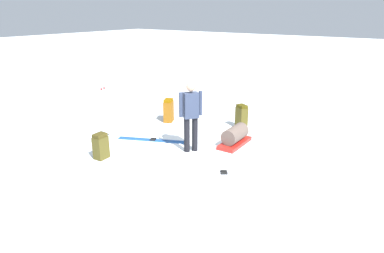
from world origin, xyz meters
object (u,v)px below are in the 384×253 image
(backpack_small_spare, at_px, (241,117))
(ski_poles_planted_near, at_px, (105,110))
(skier_standing, at_px, (191,113))
(backpack_bright, at_px, (101,146))
(ski_pair_far, at_px, (153,140))
(backpack_large_dark, at_px, (169,111))
(ski_pair_near, at_px, (224,173))
(gear_sled, at_px, (235,136))

(backpack_small_spare, distance_m, ski_poles_planted_near, 3.82)
(skier_standing, relative_size, ski_poles_planted_near, 1.25)
(backpack_bright, height_order, ski_poles_planted_near, ski_poles_planted_near)
(ski_pair_far, relative_size, backpack_large_dark, 2.54)
(ski_pair_near, bearing_deg, gear_sled, -159.74)
(skier_standing, xyz_separation_m, backpack_large_dark, (-1.47, -1.86, -0.61))
(ski_pair_far, bearing_deg, ski_poles_planted_near, -65.50)
(backpack_small_spare, bearing_deg, ski_pair_far, -32.71)
(ski_poles_planted_near, relative_size, gear_sled, 1.23)
(backpack_small_spare, relative_size, ski_poles_planted_near, 0.51)
(backpack_bright, relative_size, ski_poles_planted_near, 0.44)
(skier_standing, bearing_deg, ski_pair_near, 64.99)
(backpack_large_dark, xyz_separation_m, gear_sled, (0.51, 2.55, -0.12))
(backpack_large_dark, height_order, backpack_bright, backpack_large_dark)
(backpack_bright, xyz_separation_m, backpack_small_spare, (-3.74, 1.67, 0.04))
(ski_pair_far, distance_m, backpack_small_spare, 2.67)
(ski_pair_near, relative_size, gear_sled, 1.38)
(backpack_large_dark, bearing_deg, backpack_bright, 7.91)
(ski_pair_far, bearing_deg, gear_sled, 117.28)
(skier_standing, distance_m, ski_pair_far, 1.53)
(ski_pair_far, bearing_deg, skier_standing, 90.69)
(backpack_bright, distance_m, ski_poles_planted_near, 1.43)
(backpack_small_spare, height_order, gear_sled, backpack_small_spare)
(ski_pair_near, height_order, ski_pair_far, same)
(ski_pair_far, xyz_separation_m, gear_sled, (-0.97, 1.89, 0.21))
(skier_standing, bearing_deg, ski_pair_far, -89.31)
(backpack_large_dark, height_order, ski_poles_planted_near, ski_poles_planted_near)
(ski_pair_near, xyz_separation_m, ski_poles_planted_near, (-0.04, -3.63, 0.74))
(backpack_small_spare, bearing_deg, ski_poles_planted_near, -43.30)
(skier_standing, relative_size, ski_pair_near, 1.11)
(ski_pair_near, height_order, ski_poles_planted_near, ski_poles_planted_near)
(backpack_large_dark, bearing_deg, backpack_small_spare, 109.67)
(backpack_large_dark, bearing_deg, gear_sled, 78.74)
(skier_standing, height_order, backpack_large_dark, skier_standing)
(skier_standing, distance_m, gear_sled, 1.39)
(ski_poles_planted_near, bearing_deg, backpack_small_spare, 136.70)
(skier_standing, bearing_deg, gear_sled, 144.53)
(skier_standing, relative_size, backpack_small_spare, 2.46)
(ski_poles_planted_near, xyz_separation_m, gear_sled, (-1.51, 3.06, -0.53))
(ski_pair_far, distance_m, gear_sled, 2.14)
(backpack_bright, bearing_deg, skier_standing, 136.54)
(skier_standing, height_order, ski_poles_planted_near, skier_standing)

